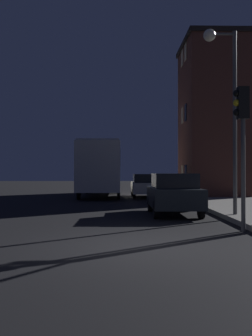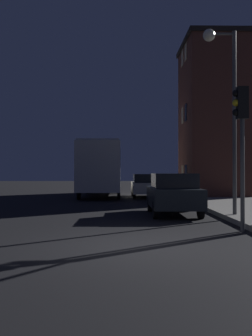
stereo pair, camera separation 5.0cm
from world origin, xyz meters
The scene contains 7 objects.
ground_plane centered at (0.00, 0.00, 0.00)m, with size 120.00×120.00×0.00m, color black.
brick_building centered at (5.70, 16.35, 5.28)m, with size 3.96×5.53×10.20m.
streetlamp centered at (3.28, 4.75, 4.69)m, with size 1.19×0.43×6.57m.
traffic_light centered at (2.97, 1.98, 2.92)m, with size 0.43×0.24×4.06m.
bus centered at (-1.73, 17.31, 2.14)m, with size 2.62×9.31×3.59m.
car_near_lane centered at (1.63, 6.06, 0.83)m, with size 1.79×3.91×1.61m.
car_mid_lane centered at (1.20, 15.99, 0.80)m, with size 1.72×4.69×1.53m.
Camera 1 is at (-0.47, -8.42, 1.67)m, focal length 40.00 mm.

